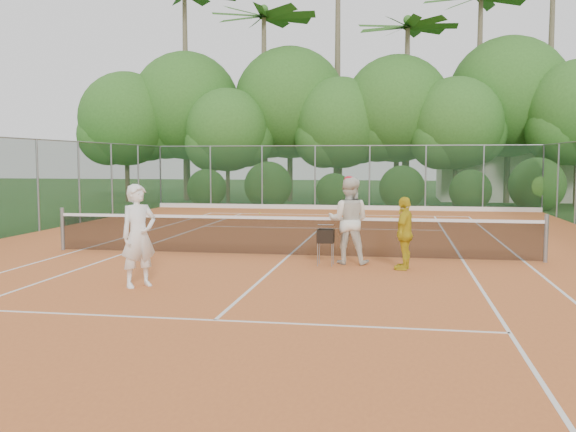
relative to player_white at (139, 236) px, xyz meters
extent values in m
plane|color=#234819|center=(2.07, 4.22, -0.97)|extent=(120.00, 120.00, 0.00)
cube|color=#C9672E|center=(2.07, 4.22, -0.96)|extent=(18.00, 36.00, 0.02)
cube|color=beige|center=(11.07, 28.22, 0.53)|extent=(8.00, 5.00, 3.00)
cylinder|color=gray|center=(-3.87, 4.22, -0.40)|extent=(0.10, 0.10, 1.10)
cylinder|color=gray|center=(8.00, 4.22, -0.40)|extent=(0.10, 0.10, 1.10)
cube|color=black|center=(2.07, 4.22, -0.49)|extent=(11.87, 0.03, 0.86)
cube|color=white|center=(2.07, 4.22, -0.02)|extent=(11.87, 0.04, 0.07)
imported|color=white|center=(0.00, 0.00, 0.00)|extent=(0.79, 0.82, 1.89)
imported|color=white|center=(3.59, 3.30, 0.03)|extent=(1.00, 0.80, 1.94)
ellipsoid|color=red|center=(3.59, 3.30, 0.96)|extent=(0.22, 0.22, 0.14)
imported|color=gold|center=(4.82, 2.72, -0.17)|extent=(0.59, 0.98, 1.55)
cylinder|color=gray|center=(2.95, 2.81, -0.69)|extent=(0.02, 0.02, 0.51)
cylinder|color=gray|center=(3.27, 3.13, -0.69)|extent=(0.02, 0.02, 0.51)
cube|color=black|center=(3.11, 2.97, -0.29)|extent=(0.35, 0.35, 0.30)
sphere|color=#DAE936|center=(-1.21, 16.00, -0.91)|extent=(0.07, 0.07, 0.07)
sphere|color=gold|center=(4.36, 14.03, -0.91)|extent=(0.07, 0.07, 0.07)
sphere|color=#C2DF34|center=(4.43, 14.79, -0.91)|extent=(0.07, 0.07, 0.07)
cube|color=white|center=(2.07, 16.11, -0.94)|extent=(11.03, 0.06, 0.01)
cube|color=white|center=(-3.42, 4.22, -0.94)|extent=(0.06, 23.77, 0.01)
cube|color=white|center=(7.55, 4.22, -0.94)|extent=(0.06, 23.77, 0.01)
cube|color=white|center=(-2.04, 4.22, -0.94)|extent=(0.06, 23.77, 0.01)
cube|color=white|center=(6.18, 4.22, -0.94)|extent=(0.06, 23.77, 0.01)
cube|color=white|center=(2.07, 10.62, -0.94)|extent=(8.23, 0.06, 0.01)
cube|color=white|center=(2.07, -2.18, -0.94)|extent=(8.23, 0.06, 0.01)
cube|color=white|center=(2.07, 4.22, -0.94)|extent=(0.06, 12.80, 0.01)
cube|color=#19381E|center=(2.07, 19.22, 0.55)|extent=(18.00, 0.02, 3.00)
cylinder|color=gray|center=(-6.93, 19.22, 0.55)|extent=(0.07, 0.07, 3.00)
cylinder|color=gray|center=(11.07, 19.22, 0.55)|extent=(0.07, 0.07, 3.00)
cylinder|color=gray|center=(-6.93, 19.22, 0.55)|extent=(0.07, 0.07, 3.00)
cylinder|color=gray|center=(11.07, 19.22, 0.55)|extent=(0.07, 0.07, 3.00)
cylinder|color=brown|center=(-10.43, 23.22, 0.91)|extent=(0.26, 0.26, 3.75)
sphere|color=#2E5D1F|center=(-10.43, 23.22, 3.68)|extent=(5.25, 5.25, 5.25)
cylinder|color=brown|center=(-7.43, 24.72, 1.23)|extent=(0.30, 0.30, 4.40)
sphere|color=#2E5D1F|center=(-7.43, 24.72, 4.49)|extent=(6.16, 6.16, 6.16)
cylinder|color=brown|center=(-4.43, 22.72, 0.63)|extent=(0.22, 0.22, 3.20)
sphere|color=#2E5D1F|center=(-4.43, 22.72, 3.00)|extent=(4.48, 4.48, 4.48)
cylinder|color=brown|center=(-1.43, 25.22, 1.28)|extent=(0.31, 0.31, 4.50)
sphere|color=#2E5D1F|center=(-1.43, 25.22, 4.61)|extent=(6.30, 6.30, 6.30)
cylinder|color=brown|center=(1.57, 23.72, 0.78)|extent=(0.24, 0.24, 3.50)
sphere|color=#2E5D1F|center=(1.57, 23.72, 3.37)|extent=(4.90, 4.90, 4.90)
cylinder|color=brown|center=(4.57, 24.22, 1.08)|extent=(0.28, 0.28, 4.10)
sphere|color=#2E5D1F|center=(4.57, 24.22, 4.12)|extent=(5.74, 5.74, 5.74)
cylinder|color=brown|center=(7.57, 23.02, 0.73)|extent=(0.23, 0.23, 3.40)
sphere|color=#2E5D1F|center=(7.57, 23.02, 3.25)|extent=(4.76, 4.76, 4.76)
cylinder|color=brown|center=(10.57, 25.72, 1.36)|extent=(0.32, 0.32, 4.65)
sphere|color=#2E5D1F|center=(10.57, 25.72, 4.80)|extent=(6.51, 6.51, 6.51)
cone|color=brown|center=(-7.93, 26.22, 5.53)|extent=(0.44, 0.44, 13.00)
cone|color=brown|center=(-2.93, 25.22, 4.53)|extent=(0.44, 0.44, 11.00)
sphere|color=#2E5D1F|center=(-2.93, 25.22, 9.87)|extent=(0.50, 0.50, 0.50)
cone|color=brown|center=(1.07, 27.22, 6.53)|extent=(0.44, 0.44, 15.00)
cone|color=brown|center=(5.07, 24.72, 4.03)|extent=(0.44, 0.44, 10.00)
sphere|color=#2E5D1F|center=(5.07, 24.72, 8.88)|extent=(0.50, 0.50, 0.50)
cone|color=brown|center=(9.07, 26.72, 5.03)|extent=(0.44, 0.44, 12.00)
cone|color=brown|center=(13.07, 27.72, 6.03)|extent=(0.44, 0.44, 14.00)
camera|label=1|loc=(4.66, -11.02, 1.38)|focal=40.00mm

